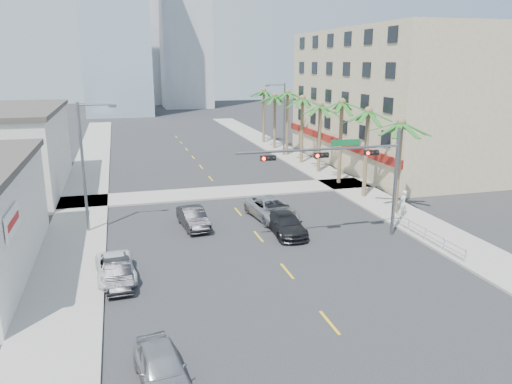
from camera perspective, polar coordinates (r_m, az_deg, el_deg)
ground at (r=25.44m, az=6.55°, el=-12.48°), size 260.00×260.00×0.00m
sidewalk_right at (r=47.27m, az=11.07°, el=0.36°), size 4.00×120.00×0.15m
sidewalk_left at (r=42.62m, az=-19.27°, el=-1.79°), size 4.00×120.00×0.15m
sidewalk_cross at (r=45.27m, az=-3.83°, el=-0.04°), size 80.00×4.00×0.15m
building_right at (r=59.59m, az=15.88°, el=10.25°), size 15.25×28.00×15.00m
tower_far_left at (r=116.57m, az=-16.03°, el=20.31°), size 14.00×14.00×48.00m
tower_far_center at (r=146.32m, az=-13.87°, el=18.02°), size 16.00×16.00×42.00m
traffic_signal_mast at (r=32.95m, az=11.03°, el=3.03°), size 11.12×0.54×7.20m
palm_tree_0 at (r=38.93m, az=16.28°, el=7.50°), size 4.80×4.80×7.80m
palm_tree_1 at (r=43.38m, az=12.72°, el=8.88°), size 4.80×4.80×8.16m
palm_tree_2 at (r=47.98m, az=9.81°, el=9.97°), size 4.80×4.80×8.52m
palm_tree_3 at (r=52.78m, az=7.36°, el=9.72°), size 4.80×4.80×7.80m
palm_tree_4 at (r=57.57m, az=5.35°, el=10.53°), size 4.80×4.80×8.16m
palm_tree_5 at (r=62.42m, az=3.65°, el=11.20°), size 4.80×4.80×8.52m
palm_tree_6 at (r=67.40m, az=2.17°, el=10.89°), size 4.80×4.80×7.80m
palm_tree_7 at (r=72.34m, az=0.91°, el=11.44°), size 4.80×4.80×8.16m
streetlight_left at (r=35.58m, az=-18.88°, el=3.36°), size 2.55×0.25×9.00m
streetlight_right at (r=62.46m, az=3.08°, el=8.71°), size 2.55×0.25×9.00m
guardrail at (r=34.71m, az=18.82°, el=-4.42°), size 0.08×8.08×1.00m
car_parked_near at (r=19.71m, az=-10.79°, el=-19.07°), size 2.14×4.33×1.42m
car_parked_mid at (r=27.84m, az=-15.50°, el=-9.01°), size 1.57×3.94×1.28m
car_parked_far at (r=28.70m, az=-15.77°, el=-8.35°), size 2.32×4.52×1.22m
car_lane_left at (r=36.01m, az=-7.19°, el=-2.94°), size 1.99×4.57×1.46m
car_lane_center at (r=37.68m, az=1.75°, el=-1.93°), size 3.30×5.96×1.58m
car_lane_right at (r=34.50m, az=3.48°, el=-3.66°), size 2.24×5.03×1.44m
pedestrian at (r=39.51m, az=16.46°, el=-1.21°), size 0.87×0.80×2.00m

